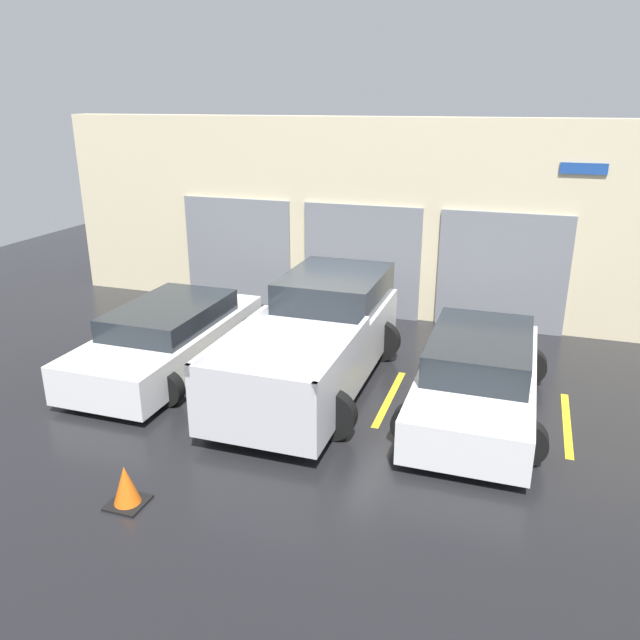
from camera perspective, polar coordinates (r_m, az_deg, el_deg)
name	(u,v)px	position (r m, az deg, el deg)	size (l,w,h in m)	color
ground_plane	(331,362)	(12.26, 1.00, -3.84)	(28.00, 28.00, 0.00)	black
shophouse_building	(374,220)	(14.67, 4.94, 9.07)	(15.73, 0.68, 4.51)	beige
pickup_truck	(316,339)	(11.13, -0.41, -1.71)	(2.53, 5.16, 1.74)	silver
sedan_white	(169,337)	(12.21, -13.61, -1.55)	(2.20, 4.62, 1.23)	white
sedan_side	(478,376)	(10.50, 14.24, -4.97)	(2.23, 4.50, 1.30)	white
parking_stripe_far_left	(108,357)	(13.18, -18.80, -3.20)	(0.12, 2.20, 0.01)	gold
parking_stripe_left	(239,376)	(11.75, -7.46, -5.08)	(0.12, 2.20, 0.01)	gold
parking_stripe_centre	(390,398)	(10.90, 6.39, -7.08)	(0.12, 2.20, 0.01)	gold
parking_stripe_right	(567,424)	(10.77, 21.64, -8.80)	(0.12, 2.20, 0.01)	gold
traffic_cone	(126,487)	(8.49, -17.32, -14.36)	(0.47, 0.47, 0.55)	black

